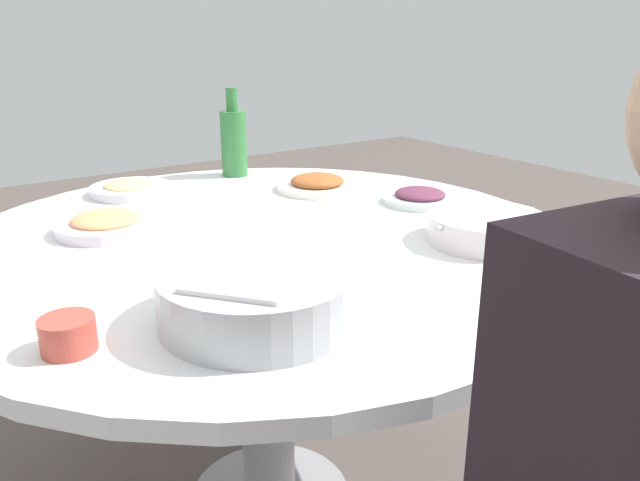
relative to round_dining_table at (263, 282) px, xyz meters
name	(u,v)px	position (x,y,z in m)	size (l,w,h in m)	color
round_dining_table	(263,282)	(0.00, 0.00, 0.00)	(1.37, 1.37, 0.73)	#99999E
rice_bowl	(257,295)	(0.21, 0.36, 0.15)	(0.31, 0.31, 0.09)	#B2B5BA
soup_bowl	(486,229)	(-0.37, 0.31, 0.14)	(0.27, 0.25, 0.06)	white
dish_noodles	(130,188)	(0.12, -0.51, 0.13)	(0.21, 0.21, 0.04)	silver
dish_stirfry	(317,184)	(-0.33, -0.26, 0.13)	(0.23, 0.23, 0.04)	white
dish_shrimp	(106,224)	(0.27, -0.22, 0.13)	(0.22, 0.22, 0.04)	silver
dish_eggplant	(419,197)	(-0.47, 0.00, 0.13)	(0.19, 0.19, 0.04)	silver
green_bottle	(234,141)	(-0.22, -0.55, 0.22)	(0.08, 0.08, 0.26)	#317539
tea_cup_near	(68,335)	(0.48, 0.29, 0.14)	(0.08, 0.08, 0.05)	#BF4638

